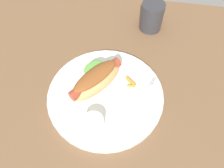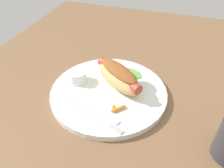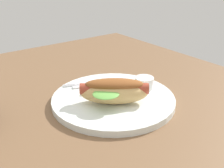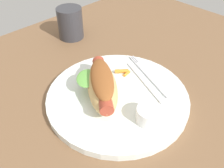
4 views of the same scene
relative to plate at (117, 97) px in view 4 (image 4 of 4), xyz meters
The scene contains 8 objects.
ground_plane 3.23cm from the plate, behind, with size 120.00×90.00×1.80cm, color brown.
plate is the anchor object (origin of this frame).
hot_dog 5.04cm from the plate, 143.21° to the left, with size 14.30×16.46×6.06cm.
sauce_ramekin 9.81cm from the plate, 96.41° to the right, with size 4.93×4.93×3.11cm, color white.
fork 9.73cm from the plate, ahead, with size 6.83×16.25×0.40cm.
knife 7.72cm from the plate, 11.55° to the right, with size 15.52×1.40×0.36cm, color silver.
carrot_garnish 7.58cm from the plate, 34.51° to the left, with size 3.09×3.25×0.93cm.
drinking_cup 30.96cm from the plate, 71.58° to the left, with size 7.36×7.36×9.15cm, color #333338.
Camera 4 is at (-24.91, -26.53, 37.02)cm, focal length 38.79 mm.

